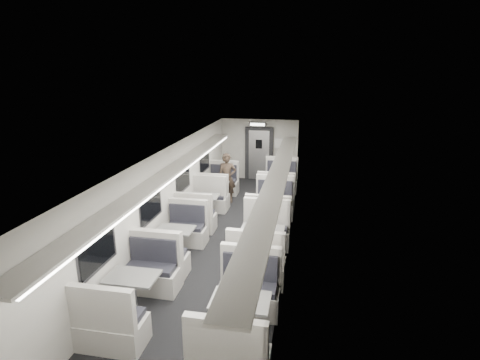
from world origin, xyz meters
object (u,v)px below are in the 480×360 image
at_px(booth_right_b, 271,214).
at_px(booth_right_c, 262,245).
at_px(vestibule_door, 259,154).
at_px(booth_right_a, 279,188).
at_px(booth_left_c, 176,243).
at_px(booth_left_a, 218,190).
at_px(booth_left_d, 134,294).
at_px(passenger, 227,178).
at_px(booth_right_d, 240,320).
at_px(exit_sign, 258,124).
at_px(booth_left_b, 204,207).

height_order(booth_right_b, booth_right_c, booth_right_c).
relative_size(booth_right_b, vestibule_door, 1.10).
bearing_deg(booth_right_a, vestibule_door, 113.63).
distance_m(booth_left_c, booth_right_b, 2.89).
height_order(booth_left_a, booth_right_b, booth_right_b).
relative_size(booth_left_d, vestibule_door, 1.05).
height_order(passenger, vestibule_door, vestibule_door).
height_order(booth_left_c, passenger, passenger).
distance_m(booth_left_c, booth_right_d, 3.22).
xyz_separation_m(booth_right_a, vestibule_door, (-1.00, 2.29, 0.62)).
distance_m(booth_left_a, booth_left_c, 4.04).
distance_m(booth_right_b, booth_right_c, 1.94).
relative_size(booth_right_b, passenger, 1.41).
xyz_separation_m(booth_left_a, booth_left_d, (0.00, -6.19, 0.01)).
distance_m(booth_left_a, booth_left_d, 6.19).
distance_m(booth_left_d, booth_right_c, 3.04).
bearing_deg(booth_left_a, booth_left_c, -90.00).
height_order(booth_right_b, booth_right_d, booth_right_b).
bearing_deg(booth_right_b, passenger, 131.13).
height_order(booth_right_a, booth_right_c, booth_right_c).
height_order(booth_right_d, vestibule_door, vestibule_door).
height_order(booth_right_c, passenger, passenger).
height_order(booth_right_b, passenger, passenger).
height_order(booth_right_b, exit_sign, exit_sign).
relative_size(booth_left_a, booth_left_b, 1.02).
xyz_separation_m(booth_left_b, vestibule_door, (1.00, 4.44, 0.66)).
relative_size(booth_left_b, booth_left_c, 1.01).
relative_size(booth_right_a, exit_sign, 3.76).
height_order(booth_left_c, booth_right_c, booth_right_c).
bearing_deg(booth_left_b, vestibule_door, 77.30).
bearing_deg(passenger, vestibule_door, 66.77).
relative_size(booth_left_d, exit_sign, 3.54).
bearing_deg(exit_sign, booth_left_c, -99.00).
xyz_separation_m(booth_left_a, booth_left_c, (0.00, -4.04, -0.01)).
bearing_deg(booth_right_a, booth_right_d, -90.00).
bearing_deg(booth_right_a, booth_left_a, -166.56).
bearing_deg(exit_sign, booth_left_a, -113.72).
xyz_separation_m(passenger, exit_sign, (0.66, 2.33, 1.46)).
bearing_deg(passenger, booth_left_c, -104.75).
bearing_deg(booth_right_b, vestibule_door, 101.96).
xyz_separation_m(booth_right_d, vestibule_door, (-1.00, 9.32, 0.64)).
height_order(booth_left_d, exit_sign, exit_sign).
xyz_separation_m(passenger, vestibule_door, (0.66, 2.81, 0.22)).
distance_m(booth_left_b, passenger, 1.71).
relative_size(booth_left_a, booth_right_a, 0.92).
bearing_deg(exit_sign, booth_left_b, -104.21).
height_order(booth_left_b, booth_right_b, booth_right_b).
xyz_separation_m(booth_left_d, exit_sign, (1.00, 8.47, 1.89)).
relative_size(passenger, vestibule_door, 0.78).
distance_m(booth_right_c, passenger, 4.21).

